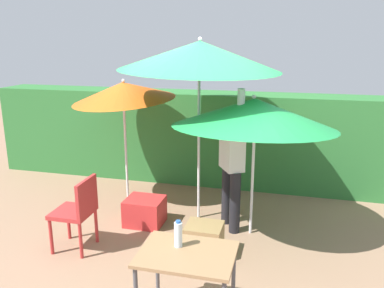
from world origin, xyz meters
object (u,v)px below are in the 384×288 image
umbrella_rainbow (200,56)px  umbrella_orange (254,113)px  cooler_box (145,211)px  crate_cardboard (204,240)px  umbrella_yellow (123,91)px  folding_table (187,262)px  bottle_water (178,234)px  person_vendor (232,160)px  chair_plastic (78,209)px

umbrella_rainbow → umbrella_orange: size_ratio=1.23×
cooler_box → crate_cardboard: 1.11m
crate_cardboard → umbrella_yellow: bearing=139.9°
umbrella_rainbow → cooler_box: umbrella_rainbow is taller
cooler_box → folding_table: 2.11m
umbrella_rainbow → cooler_box: 2.19m
umbrella_rainbow → crate_cardboard: bearing=-73.2°
cooler_box → umbrella_rainbow: bearing=28.8°
umbrella_orange → bottle_water: (-0.44, -1.77, -0.75)m
umbrella_yellow → umbrella_orange: bearing=-16.9°
bottle_water → umbrella_rainbow: bearing=98.4°
cooler_box → umbrella_yellow: bearing=128.3°
person_vendor → chair_plastic: 1.98m
crate_cardboard → folding_table: (0.12, -1.18, 0.45)m
umbrella_orange → folding_table: size_ratio=2.51×
crate_cardboard → chair_plastic: bearing=-170.9°
person_vendor → chair_plastic: bearing=-148.9°
cooler_box → crate_cardboard: size_ratio=1.20×
umbrella_orange → cooler_box: umbrella_orange is taller
chair_plastic → bottle_water: bottle_water is taller
umbrella_rainbow → umbrella_yellow: umbrella_rainbow is taller
person_vendor → bottle_water: person_vendor is taller
umbrella_rainbow → umbrella_orange: 1.03m
umbrella_yellow → chair_plastic: umbrella_yellow is taller
cooler_box → folding_table: (1.07, -1.76, 0.45)m
umbrella_rainbow → folding_table: umbrella_rainbow is taller
umbrella_rainbow → crate_cardboard: umbrella_rainbow is taller
umbrella_rainbow → chair_plastic: umbrella_rainbow is taller
chair_plastic → bottle_water: (1.48, -0.87, 0.32)m
bottle_water → cooler_box: bearing=120.0°
folding_table → umbrella_orange: bearing=79.5°
cooler_box → crate_cardboard: crate_cardboard is taller
umbrella_orange → chair_plastic: size_ratio=2.26×
person_vendor → umbrella_rainbow: bearing=159.3°
umbrella_yellow → cooler_box: size_ratio=3.86×
umbrella_yellow → umbrella_rainbow: bearing=-14.8°
umbrella_orange → person_vendor: person_vendor is taller
cooler_box → folding_table: size_ratio=0.63×
chair_plastic → folding_table: size_ratio=1.11×
bottle_water → umbrella_orange: bearing=76.0°
person_vendor → cooler_box: bearing=-170.6°
crate_cardboard → bottle_water: 1.28m
person_vendor → crate_cardboard: (-0.19, -0.76, -0.75)m
chair_plastic → umbrella_rainbow: bearing=44.9°
chair_plastic → crate_cardboard: size_ratio=2.13×
umbrella_yellow → cooler_box: bearing=-51.7°
umbrella_rainbow → crate_cardboard: 2.27m
chair_plastic → folding_table: chair_plastic is taller
umbrella_orange → umbrella_yellow: 2.04m
chair_plastic → crate_cardboard: chair_plastic is taller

